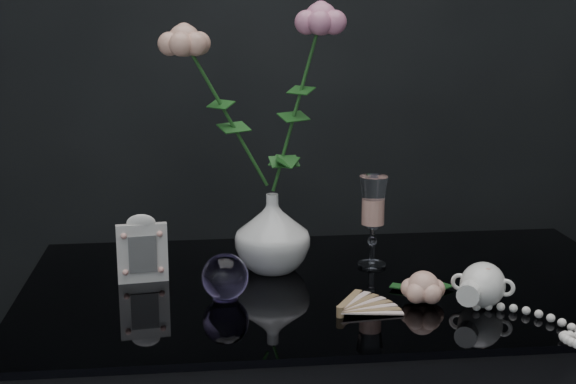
{
  "coord_description": "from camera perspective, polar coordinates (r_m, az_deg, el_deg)",
  "views": [
    {
      "loc": [
        -0.22,
        -1.23,
        1.22
      ],
      "look_at": [
        -0.08,
        0.06,
        0.92
      ],
      "focal_mm": 50.0,
      "sensor_mm": 36.0,
      "label": 1
    }
  ],
  "objects": [
    {
      "name": "pearl_jar",
      "position": [
        1.31,
        13.68,
        -6.3
      ],
      "size": [
        0.34,
        0.34,
        0.07
      ],
      "primitive_type": null,
      "rotation": [
        0.0,
        0.0,
        -0.49
      ],
      "color": "white",
      "rests_on": "table"
    },
    {
      "name": "loose_rose",
      "position": [
        1.3,
        9.59,
        -6.69
      ],
      "size": [
        0.13,
        0.17,
        0.05
      ],
      "primitive_type": null,
      "rotation": [
        0.0,
        0.0,
        0.1
      ],
      "color": "#E0A791",
      "rests_on": "table"
    },
    {
      "name": "vase",
      "position": [
        1.42,
        -1.12,
        -2.92
      ],
      "size": [
        0.14,
        0.14,
        0.14
      ],
      "primitive_type": "imported",
      "rotation": [
        0.0,
        0.0,
        0.06
      ],
      "color": "white",
      "rests_on": "table"
    },
    {
      "name": "wine_glass",
      "position": [
        1.45,
        6.05,
        -2.11
      ],
      "size": [
        0.06,
        0.06,
        0.17
      ],
      "primitive_type": null,
      "rotation": [
        0.0,
        0.0,
        0.22
      ],
      "color": "white",
      "rests_on": "table"
    },
    {
      "name": "roses",
      "position": [
        1.37,
        -1.94,
        7.06
      ],
      "size": [
        0.3,
        0.11,
        0.38
      ],
      "color": "#DDA189",
      "rests_on": "vase"
    },
    {
      "name": "paper_fan",
      "position": [
        1.23,
        3.74,
        -8.42
      ],
      "size": [
        0.24,
        0.22,
        0.02
      ],
      "primitive_type": null,
      "rotation": [
        0.0,
        0.0,
        0.42
      ],
      "color": "#FFF0CB",
      "rests_on": "table"
    },
    {
      "name": "paperweight",
      "position": [
        1.3,
        -4.5,
        -6.03
      ],
      "size": [
        0.1,
        0.1,
        0.08
      ],
      "primitive_type": null,
      "rotation": [
        0.0,
        0.0,
        0.35
      ],
      "color": "#8973BB",
      "rests_on": "table"
    },
    {
      "name": "picture_frame",
      "position": [
        1.39,
        -10.33,
        -3.96
      ],
      "size": [
        0.1,
        0.08,
        0.12
      ],
      "primitive_type": null,
      "rotation": [
        0.0,
        0.0,
        0.12
      ],
      "color": "silver",
      "rests_on": "table"
    }
  ]
}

